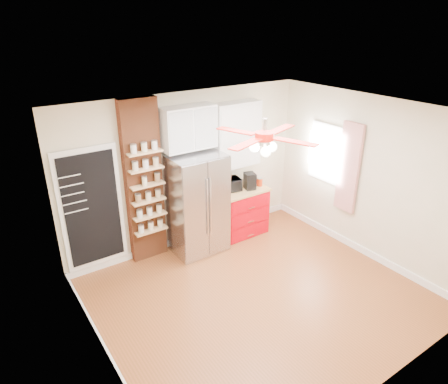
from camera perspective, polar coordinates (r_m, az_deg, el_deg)
floor at (r=6.12m, az=4.84°, el=-14.50°), size 4.50×4.50×0.00m
ceiling at (r=4.93m, az=5.93°, el=10.97°), size 4.50×4.50×0.00m
wall_back at (r=6.91m, az=-5.23°, el=3.06°), size 4.50×0.02×2.70m
wall_front at (r=4.29m, az=22.95°, el=-12.98°), size 4.50×0.02×2.70m
wall_left at (r=4.48m, az=-17.93°, el=-10.40°), size 0.02×4.00×2.70m
wall_right at (r=6.94m, az=19.88°, el=1.78°), size 0.02×4.00×2.70m
chalkboard at (r=6.39m, az=-18.35°, el=-2.32°), size 0.95×0.05×1.95m
brick_pillar at (r=6.50m, az=-11.41°, el=1.31°), size 0.60×0.16×2.70m
fridge at (r=6.77m, az=-3.91°, el=-1.70°), size 0.90×0.70×1.75m
upper_glass_cabinet at (r=6.50m, az=-5.11°, el=9.13°), size 0.90×0.35×0.70m
red_cabinet at (r=7.48m, az=2.39°, el=-2.68°), size 0.94×0.64×0.90m
upper_shelf_unit at (r=7.09m, az=1.76°, el=8.17°), size 0.90×0.30×1.15m
window at (r=7.37m, az=14.46°, el=5.39°), size 0.04×0.75×1.05m
curtain at (r=7.04m, az=17.40°, el=3.31°), size 0.06×0.40×1.55m
ceiling_fan at (r=5.00m, az=5.80°, el=7.89°), size 1.40×1.40×0.44m
toaster_oven at (r=7.16m, az=0.70°, el=1.04°), size 0.45×0.34×0.23m
coffee_maker at (r=7.24m, az=3.71°, el=1.57°), size 0.23×0.25×0.30m
canister_left at (r=7.42m, az=5.12°, el=1.42°), size 0.12×0.12×0.15m
canister_right at (r=7.52m, az=4.44°, el=1.73°), size 0.10×0.10×0.14m
pantry_jar_oats at (r=6.30m, az=-11.29°, el=1.51°), size 0.10×0.10×0.14m
pantry_jar_beans at (r=6.42m, az=-9.51°, el=2.06°), size 0.09×0.09×0.14m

